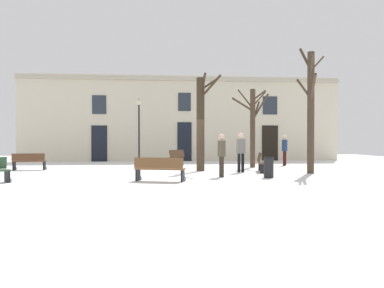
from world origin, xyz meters
The scene contains 14 objects.
ground_plane centered at (0.00, 0.00, 0.00)m, with size 36.60×36.60×0.00m, color white.
building_facade centered at (0.01, 9.10, 3.09)m, with size 22.87×0.60×6.06m.
tree_left_of_center centered at (0.37, 0.96, 2.49)m, with size 1.12×2.29×5.02m.
tree_foreground centered at (3.48, 2.94, 2.43)m, with size 2.17×0.98×4.37m.
tree_center centered at (5.16, -0.72, 2.98)m, with size 1.67×2.60×5.83m.
streetlamp centered at (-2.95, 6.30, 2.51)m, with size 0.30×0.30×4.13m.
litter_bin centered at (2.72, -2.35, 0.42)m, with size 0.42×0.42×0.83m.
bench_by_litter_bin centered at (-8.14, 2.11, 0.44)m, with size 1.59×0.57×0.85m.
bench_back_to_back_right centered at (-0.78, 4.29, 0.49)m, with size 1.31×1.77×0.94m.
bench_back_to_back_left centered at (-1.63, -3.19, 0.46)m, with size 1.91×0.98×0.89m.
bench_near_lamp centered at (3.18, 0.19, 0.46)m, with size 0.82×1.68×0.91m.
person_strolling centered at (5.65, 4.00, 1.00)m, with size 0.40×0.44×1.78m.
person_crossing_plaza centered at (2.13, 0.03, 1.04)m, with size 0.39×0.24×1.84m.
person_by_shop_door centered at (0.88, -1.90, 0.98)m, with size 0.27×0.41×1.76m.
Camera 1 is at (-1.60, -16.18, 1.55)m, focal length 33.15 mm.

